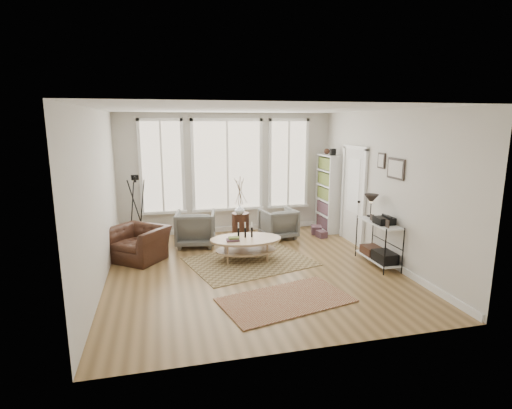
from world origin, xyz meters
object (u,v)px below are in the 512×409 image
object	(u,v)px
side_table	(240,204)
low_shelf	(378,239)
armchair_left	(196,228)
coffee_table	(245,243)
armchair_right	(278,223)
bookcase	(328,193)
accent_chair	(138,243)

from	to	relation	value
side_table	low_shelf	bearing A→B (deg)	-46.82
armchair_left	side_table	xyz separation A→B (m)	(1.07, 0.31, 0.42)
coffee_table	armchair_right	bearing A→B (deg)	51.06
coffee_table	armchair_left	xyz separation A→B (m)	(-0.87, 1.20, 0.04)
armchair_left	armchair_right	distance (m)	1.95
coffee_table	armchair_right	world-z (taller)	armchair_right
low_shelf	bookcase	bearing A→B (deg)	88.72
bookcase	coffee_table	world-z (taller)	bookcase
side_table	accent_chair	xyz separation A→B (m)	(-2.26, -0.98, -0.48)
armchair_left	armchair_right	world-z (taller)	armchair_left
armchair_right	accent_chair	bearing A→B (deg)	5.77
coffee_table	armchair_left	bearing A→B (deg)	125.79
coffee_table	accent_chair	size ratio (longest dim) A/B	1.42
armchair_left	armchair_right	size ratio (longest dim) A/B	1.12
low_shelf	armchair_right	bearing A→B (deg)	121.50
armchair_right	low_shelf	bearing A→B (deg)	112.92
armchair_right	accent_chair	size ratio (longest dim) A/B	0.75
bookcase	low_shelf	xyz separation A→B (m)	(-0.06, -2.52, -0.44)
coffee_table	side_table	world-z (taller)	side_table
coffee_table	side_table	distance (m)	1.60
bookcase	armchair_left	distance (m)	3.41
coffee_table	accent_chair	distance (m)	2.12
accent_chair	armchair_left	bearing A→B (deg)	67.19
coffee_table	armchair_left	distance (m)	1.48
low_shelf	side_table	bearing A→B (deg)	133.18
low_shelf	armchair_left	bearing A→B (deg)	148.12
bookcase	low_shelf	size ratio (longest dim) A/B	1.58
bookcase	armchair_right	world-z (taller)	bookcase
side_table	armchair_right	bearing A→B (deg)	-11.45
armchair_left	bookcase	bearing A→B (deg)	-162.36
coffee_table	armchair_left	size ratio (longest dim) A/B	1.68
low_shelf	side_table	distance (m)	3.23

